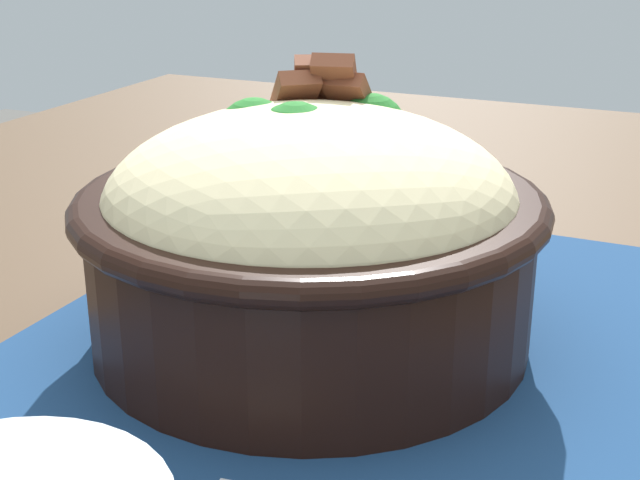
{
  "coord_description": "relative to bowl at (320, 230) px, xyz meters",
  "views": [
    {
      "loc": [
        0.36,
        0.16,
        0.93
      ],
      "look_at": [
        0.01,
        0.0,
        0.79
      ],
      "focal_mm": 50.72,
      "sensor_mm": 36.0,
      "label": 1
    }
  ],
  "objects": [
    {
      "name": "bowl",
      "position": [
        0.0,
        0.0,
        0.0
      ],
      "size": [
        0.24,
        0.24,
        0.13
      ],
      "color": "black",
      "rests_on": "placemat"
    },
    {
      "name": "table",
      "position": [
        -0.01,
        -0.0,
        -0.13
      ],
      "size": [
        1.17,
        0.92,
        0.74
      ],
      "color": "#4C3826",
      "rests_on": "ground_plane"
    },
    {
      "name": "placemat",
      "position": [
        0.03,
        0.02,
        -0.06
      ],
      "size": [
        0.45,
        0.31,
        0.0
      ],
      "primitive_type": "cube",
      "rotation": [
        0.0,
        0.0,
        -0.02
      ],
      "color": "navy",
      "rests_on": "table"
    }
  ]
}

